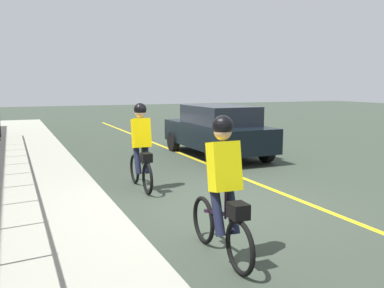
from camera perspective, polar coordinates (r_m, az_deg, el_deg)
ground_plane at (r=7.66m, az=3.37°, el=-8.43°), size 80.00×80.00×0.00m
lane_line_centre at (r=8.49m, az=13.10°, el=-6.97°), size 36.00×0.12×0.01m
sidewalk at (r=6.86m, az=-23.27°, el=-10.43°), size 40.00×3.20×0.15m
cyclist_lead at (r=8.64m, az=-7.06°, el=-0.41°), size 1.71×0.37×1.83m
cyclist_follow at (r=5.11m, az=4.34°, el=-6.28°), size 1.71×0.37×1.83m
patrol_sedan at (r=12.71m, az=3.50°, el=1.96°), size 4.40×1.92×1.58m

